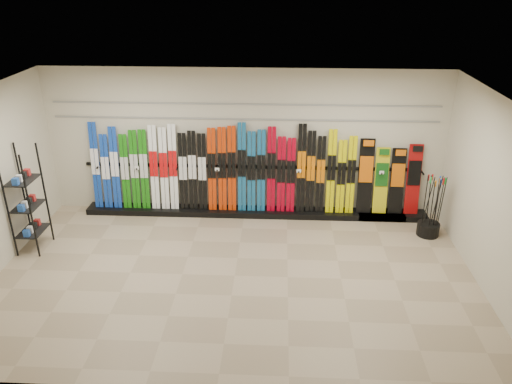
{
  "coord_description": "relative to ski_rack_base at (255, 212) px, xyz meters",
  "views": [
    {
      "loc": [
        0.72,
        -7.03,
        4.73
      ],
      "look_at": [
        0.31,
        1.0,
        1.1
      ],
      "focal_mm": 35.0,
      "sensor_mm": 36.0,
      "label": 1
    }
  ],
  "objects": [
    {
      "name": "slatwall_rail_1",
      "position": [
        -0.22,
        0.2,
        2.24
      ],
      "size": [
        7.6,
        0.02,
        0.03
      ],
      "primitive_type": "cube",
      "color": "gray",
      "rests_on": "back_wall"
    },
    {
      "name": "ski_rack_base",
      "position": [
        0.0,
        0.0,
        0.0
      ],
      "size": [
        8.0,
        0.4,
        0.12
      ],
      "primitive_type": "cube",
      "color": "black",
      "rests_on": "floor"
    },
    {
      "name": "back_wall",
      "position": [
        -0.22,
        0.22,
        1.44
      ],
      "size": [
        8.0,
        0.0,
        8.0
      ],
      "primitive_type": "plane",
      "rotation": [
        1.57,
        0.0,
        0.0
      ],
      "color": "beige",
      "rests_on": "floor"
    },
    {
      "name": "floor",
      "position": [
        -0.22,
        -2.28,
        -0.06
      ],
      "size": [
        8.0,
        8.0,
        0.0
      ],
      "primitive_type": "plane",
      "color": "gray",
      "rests_on": "ground"
    },
    {
      "name": "pole_bin",
      "position": [
        3.38,
        -0.69,
        0.07
      ],
      "size": [
        0.42,
        0.42,
        0.25
      ],
      "primitive_type": "cylinder",
      "color": "black",
      "rests_on": "floor"
    },
    {
      "name": "accessory_rack",
      "position": [
        -3.97,
        -1.54,
        0.91
      ],
      "size": [
        0.4,
        0.6,
        1.93
      ],
      "primitive_type": "cube",
      "color": "black",
      "rests_on": "floor"
    },
    {
      "name": "slatwall_rail_0",
      "position": [
        -0.22,
        0.2,
        1.94
      ],
      "size": [
        7.6,
        0.02,
        0.03
      ],
      "primitive_type": "cube",
      "color": "gray",
      "rests_on": "back_wall"
    },
    {
      "name": "skis",
      "position": [
        -0.69,
        0.03,
        0.9
      ],
      "size": [
        5.38,
        0.2,
        1.84
      ],
      "color": "#143EAE",
      "rests_on": "ski_rack_base"
    },
    {
      "name": "ski_poles",
      "position": [
        3.41,
        -0.68,
        0.55
      ],
      "size": [
        0.38,
        0.44,
        1.18
      ],
      "color": "black",
      "rests_on": "pole_bin"
    },
    {
      "name": "snowboards",
      "position": [
        2.69,
        0.07,
        0.77
      ],
      "size": [
        1.25,
        0.24,
        1.53
      ],
      "color": "black",
      "rests_on": "ski_rack_base"
    },
    {
      "name": "right_wall",
      "position": [
        3.78,
        -2.28,
        1.44
      ],
      "size": [
        0.0,
        5.0,
        5.0
      ],
      "primitive_type": "plane",
      "rotation": [
        1.57,
        0.0,
        -1.57
      ],
      "color": "beige",
      "rests_on": "floor"
    },
    {
      "name": "ceiling",
      "position": [
        -0.22,
        -2.28,
        2.94
      ],
      "size": [
        8.0,
        8.0,
        0.0
      ],
      "primitive_type": "plane",
      "rotation": [
        3.14,
        0.0,
        0.0
      ],
      "color": "silver",
      "rests_on": "back_wall"
    }
  ]
}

